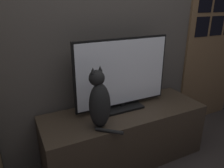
{
  "coord_description": "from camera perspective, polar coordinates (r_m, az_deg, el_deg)",
  "views": [
    {
      "loc": [
        -0.91,
        -0.67,
        1.5
      ],
      "look_at": [
        -0.15,
        0.87,
        0.84
      ],
      "focal_mm": 35.0,
      "sensor_mm": 36.0,
      "label": 1
    }
  ],
  "objects": [
    {
      "name": "tv",
      "position": [
        2.0,
        2.73,
        2.22
      ],
      "size": [
        0.93,
        0.22,
        0.67
      ],
      "color": "black",
      "rests_on": "tv_stand"
    },
    {
      "name": "door",
      "position": [
        2.99,
        24.96,
        10.32
      ],
      "size": [
        0.84,
        0.04,
        2.05
      ],
      "color": "brown",
      "rests_on": "ground_plane"
    },
    {
      "name": "wall_back",
      "position": [
        2.11,
        -0.59,
        15.52
      ],
      "size": [
        4.8,
        0.05,
        2.6
      ],
      "color": "#47423D",
      "rests_on": "ground_plane"
    },
    {
      "name": "cat",
      "position": [
        1.73,
        -3.38,
        -4.73
      ],
      "size": [
        0.23,
        0.31,
        0.51
      ],
      "rotation": [
        0.0,
        0.0,
        0.24
      ],
      "color": "black",
      "rests_on": "tv_stand"
    },
    {
      "name": "tv_stand",
      "position": [
        2.2,
        3.2,
        -13.18
      ],
      "size": [
        1.55,
        0.54,
        0.53
      ],
      "color": "#33281E",
      "rests_on": "ground_plane"
    }
  ]
}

